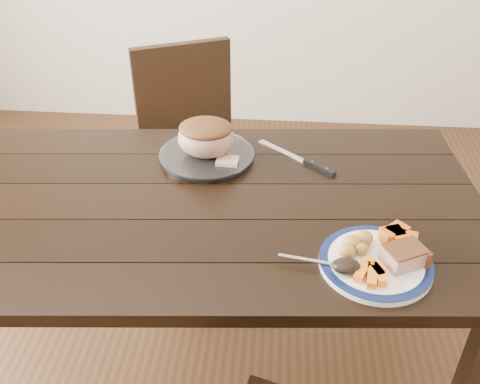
# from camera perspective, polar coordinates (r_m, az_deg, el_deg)

# --- Properties ---
(ground) EXTENTS (4.00, 4.00, 0.00)m
(ground) POSITION_cam_1_polar(r_m,az_deg,el_deg) (2.11, -2.23, -17.70)
(ground) COLOR #472B16
(ground) RESTS_ON ground
(dining_table) EXTENTS (1.67, 1.02, 0.75)m
(dining_table) POSITION_cam_1_polar(r_m,az_deg,el_deg) (1.64, -2.74, -3.58)
(dining_table) COLOR black
(dining_table) RESTS_ON ground
(chair_far) EXTENTS (0.56, 0.56, 0.93)m
(chair_far) POSITION_cam_1_polar(r_m,az_deg,el_deg) (2.34, -5.10, 5.21)
(chair_far) COLOR black
(chair_far) RESTS_ON ground
(dinner_plate) EXTENTS (0.28, 0.28, 0.02)m
(dinner_plate) POSITION_cam_1_polar(r_m,az_deg,el_deg) (1.40, 14.23, -7.39)
(dinner_plate) COLOR white
(dinner_plate) RESTS_ON dining_table
(plate_rim) EXTENTS (0.28, 0.28, 0.02)m
(plate_rim) POSITION_cam_1_polar(r_m,az_deg,el_deg) (1.39, 14.28, -7.13)
(plate_rim) COLOR #0C173D
(plate_rim) RESTS_ON dinner_plate
(serving_platter) EXTENTS (0.31, 0.31, 0.02)m
(serving_platter) POSITION_cam_1_polar(r_m,az_deg,el_deg) (1.78, -3.57, 3.81)
(serving_platter) COLOR white
(serving_platter) RESTS_ON dining_table
(pork_slice) EXTENTS (0.12, 0.11, 0.04)m
(pork_slice) POSITION_cam_1_polar(r_m,az_deg,el_deg) (1.39, 17.04, -6.56)
(pork_slice) COLOR tan
(pork_slice) RESTS_ON dinner_plate
(roasted_potatoes) EXTENTS (0.09, 0.09, 0.04)m
(roasted_potatoes) POSITION_cam_1_polar(r_m,az_deg,el_deg) (1.40, 12.29, -5.44)
(roasted_potatoes) COLOR gold
(roasted_potatoes) RESTS_ON dinner_plate
(carrot_batons) EXTENTS (0.08, 0.10, 0.02)m
(carrot_batons) POSITION_cam_1_polar(r_m,az_deg,el_deg) (1.34, 13.90, -8.36)
(carrot_batons) COLOR orange
(carrot_batons) RESTS_ON dinner_plate
(pumpkin_wedges) EXTENTS (0.10, 0.09, 0.04)m
(pumpkin_wedges) POSITION_cam_1_polar(r_m,az_deg,el_deg) (1.45, 16.50, -4.58)
(pumpkin_wedges) COLOR orange
(pumpkin_wedges) RESTS_ON dinner_plate
(dark_mushroom) EXTENTS (0.07, 0.05, 0.03)m
(dark_mushroom) POSITION_cam_1_polar(r_m,az_deg,el_deg) (1.33, 11.29, -7.76)
(dark_mushroom) COLOR black
(dark_mushroom) RESTS_ON dinner_plate
(fork) EXTENTS (0.18, 0.05, 0.00)m
(fork) POSITION_cam_1_polar(r_m,az_deg,el_deg) (1.36, 8.41, -7.43)
(fork) COLOR silver
(fork) RESTS_ON dinner_plate
(roast_joint) EXTENTS (0.18, 0.16, 0.12)m
(roast_joint) POSITION_cam_1_polar(r_m,az_deg,el_deg) (1.75, -3.65, 5.74)
(roast_joint) COLOR #AE786A
(roast_joint) RESTS_ON serving_platter
(cut_slice) EXTENTS (0.07, 0.06, 0.02)m
(cut_slice) POSITION_cam_1_polar(r_m,az_deg,el_deg) (1.72, -1.34, 3.26)
(cut_slice) COLOR tan
(cut_slice) RESTS_ON serving_platter
(carving_knife) EXTENTS (0.26, 0.22, 0.01)m
(carving_knife) POSITION_cam_1_polar(r_m,az_deg,el_deg) (1.76, 7.45, 3.10)
(carving_knife) COLOR silver
(carving_knife) RESTS_ON dining_table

